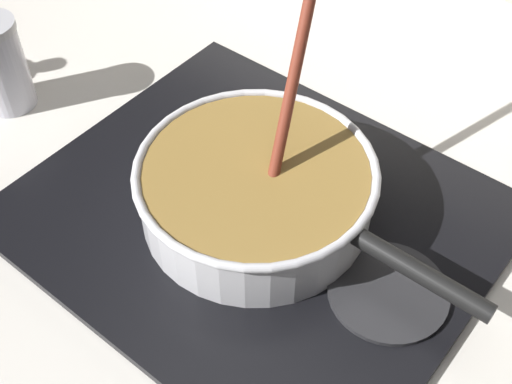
{
  "coord_description": "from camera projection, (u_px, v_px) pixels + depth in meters",
  "views": [
    {
      "loc": [
        0.45,
        -0.31,
        0.65
      ],
      "look_at": [
        0.11,
        0.12,
        0.05
      ],
      "focal_mm": 47.18,
      "sensor_mm": 36.0,
      "label": 1
    }
  ],
  "objects": [
    {
      "name": "ground",
      "position": [
        133.0,
        243.0,
        0.85
      ],
      "size": [
        2.4,
        1.6,
        0.04
      ],
      "primitive_type": "cube",
      "color": "beige"
    },
    {
      "name": "hob_plate",
      "position": [
        256.0,
        215.0,
        0.85
      ],
      "size": [
        0.56,
        0.48,
        0.01
      ],
      "primitive_type": "cube",
      "color": "black",
      "rests_on": "ground"
    },
    {
      "name": "burner_ring",
      "position": [
        256.0,
        210.0,
        0.84
      ],
      "size": [
        0.18,
        0.18,
        0.01
      ],
      "primitive_type": "torus",
      "color": "#592D0C",
      "rests_on": "hob_plate"
    },
    {
      "name": "spare_burner",
      "position": [
        388.0,
        291.0,
        0.76
      ],
      "size": [
        0.14,
        0.14,
        0.01
      ],
      "primitive_type": "cylinder",
      "color": "#262628",
      "rests_on": "hob_plate"
    },
    {
      "name": "cooking_pan",
      "position": [
        257.0,
        189.0,
        0.81
      ],
      "size": [
        0.45,
        0.29,
        0.28
      ],
      "color": "silver",
      "rests_on": "hob_plate"
    },
    {
      "name": "condiment_jar",
      "position": [
        0.0,
        65.0,
        0.95
      ],
      "size": [
        0.08,
        0.08,
        0.14
      ],
      "color": "silver",
      "rests_on": "ground"
    }
  ]
}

